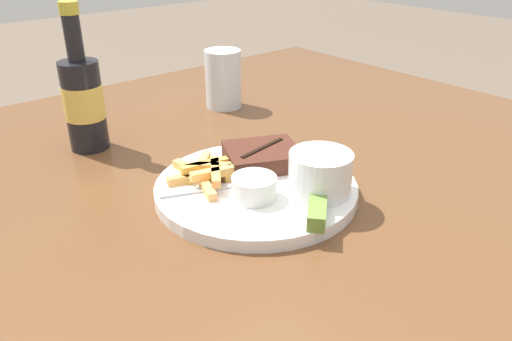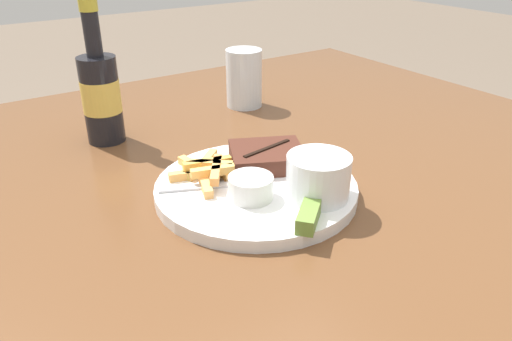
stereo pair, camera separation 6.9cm
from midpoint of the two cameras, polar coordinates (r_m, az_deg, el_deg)
The scene contains 11 objects.
dining_table at distance 0.74m, azimuth -2.68°, elevation -7.16°, with size 1.39×1.26×0.73m.
dinner_plate at distance 0.70m, azimuth -2.81°, elevation -2.18°, with size 0.28×0.28×0.02m.
steak_portion at distance 0.75m, azimuth -1.90°, elevation 1.59°, with size 0.14×0.13×0.03m.
fries_pile at distance 0.72m, azimuth -8.43°, elevation -0.24°, with size 0.11×0.12×0.02m.
coleslaw_cup at distance 0.66m, azimuth 4.41°, elevation -0.15°, with size 0.09×0.09×0.06m.
dipping_sauce_cup at distance 0.66m, azimuth -3.23°, elevation -1.90°, with size 0.06×0.06×0.03m.
pickle_spear at distance 0.62m, azimuth 3.90°, elevation -4.61°, with size 0.07×0.06×0.02m.
fork_utensil at distance 0.69m, azimuth -8.85°, elevation -2.24°, with size 0.13×0.06×0.00m.
knife_utensil at distance 0.73m, azimuth -4.34°, elevation -0.21°, with size 0.11×0.14×0.01m.
beer_bottle at distance 0.88m, azimuth -21.29°, elevation 7.52°, with size 0.06×0.06×0.24m.
drinking_glass at distance 1.04m, azimuth -5.70°, elevation 10.34°, with size 0.07×0.07×0.12m.
Camera 1 is at (-0.40, -0.47, 1.07)m, focal length 35.00 mm.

